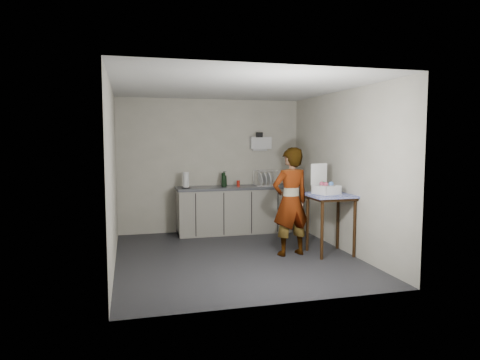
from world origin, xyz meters
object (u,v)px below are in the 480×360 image
object	(u,v)px
side_table	(331,202)
bakery_box	(325,187)
standing_man	(291,202)
dish_rack	(265,182)
soap_bottle	(224,179)
soda_can	(238,183)
paper_towel	(186,181)
kitchen_counter	(234,211)
dark_bottle	(223,179)

from	to	relation	value
side_table	bakery_box	distance (m)	0.25
standing_man	dish_rack	bearing A→B (deg)	-104.59
soap_bottle	bakery_box	xyz separation A→B (m)	(1.23, -1.85, 0.00)
soda_can	dish_rack	distance (m)	0.54
standing_man	paper_towel	xyz separation A→B (m)	(-1.40, 1.75, 0.20)
side_table	soap_bottle	distance (m)	2.32
kitchen_counter	bakery_box	size ratio (longest dim) A/B	4.74
kitchen_counter	side_table	size ratio (longest dim) A/B	2.34
kitchen_counter	paper_towel	world-z (taller)	paper_towel
paper_towel	dish_rack	world-z (taller)	dish_rack
soap_bottle	dark_bottle	bearing A→B (deg)	86.93
standing_man	soda_can	size ratio (longest dim) A/B	14.46
paper_towel	bakery_box	size ratio (longest dim) A/B	0.63
soap_bottle	soda_can	size ratio (longest dim) A/B	2.54
kitchen_counter	soda_can	bearing A→B (deg)	-25.70
dark_bottle	bakery_box	distance (m)	2.28
soap_bottle	paper_towel	bearing A→B (deg)	-174.96
standing_man	dark_bottle	distance (m)	2.00
soda_can	dish_rack	xyz separation A→B (m)	(0.54, -0.02, 0.01)
standing_man	soap_bottle	distance (m)	1.94
soap_bottle	dish_rack	bearing A→B (deg)	-3.55
standing_man	dish_rack	size ratio (longest dim) A/B	3.81
soap_bottle	bakery_box	distance (m)	2.22
side_table	dark_bottle	distance (m)	2.37
standing_man	dark_bottle	bearing A→B (deg)	-80.22
soap_bottle	dish_rack	distance (m)	0.82
dark_bottle	bakery_box	xyz separation A→B (m)	(1.23, -1.92, 0.02)
kitchen_counter	standing_man	size ratio (longest dim) A/B	1.32
side_table	kitchen_counter	bearing A→B (deg)	119.87
side_table	standing_man	world-z (taller)	standing_man
paper_towel	bakery_box	distance (m)	2.66
standing_man	dark_bottle	world-z (taller)	standing_man
dish_rack	side_table	bearing A→B (deg)	-75.35
kitchen_counter	soap_bottle	world-z (taller)	soap_bottle
soda_can	paper_towel	size ratio (longest dim) A/B	0.39
standing_man	soap_bottle	xyz separation A→B (m)	(-0.66, 1.81, 0.21)
standing_man	paper_towel	size ratio (longest dim) A/B	5.68
kitchen_counter	dark_bottle	distance (m)	0.65
kitchen_counter	side_table	world-z (taller)	side_table
kitchen_counter	soap_bottle	size ratio (longest dim) A/B	7.53
standing_man	bakery_box	distance (m)	0.61
standing_man	paper_towel	bearing A→B (deg)	-60.71
standing_man	soda_can	bearing A→B (deg)	-87.33
dish_rack	bakery_box	bearing A→B (deg)	-77.15
standing_man	dish_rack	xyz separation A→B (m)	(0.16, 1.76, 0.13)
dark_bottle	soap_bottle	bearing A→B (deg)	-93.07
standing_man	bakery_box	size ratio (longest dim) A/B	3.59
bakery_box	soda_can	bearing A→B (deg)	99.69
dark_bottle	kitchen_counter	bearing A→B (deg)	-16.89
standing_man	soap_bottle	size ratio (longest dim) A/B	5.69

